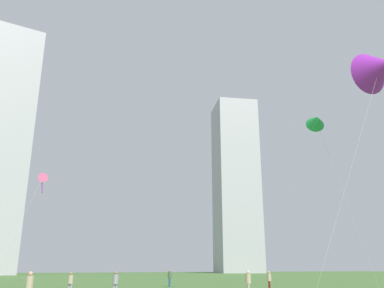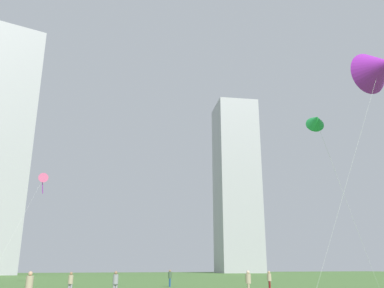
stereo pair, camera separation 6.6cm
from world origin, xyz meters
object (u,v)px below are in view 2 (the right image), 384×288
(kite_flying_1, at_px, (43,178))
(person_standing_2, at_px, (29,286))
(person_standing_0, at_px, (248,281))
(person_standing_3, at_px, (71,282))
(person_standing_1, at_px, (269,279))
(person_standing_4, at_px, (115,282))
(person_standing_6, at_px, (170,277))
(kite_flying_2, at_px, (316,121))
(distant_highrise_1, at_px, (237,184))
(kite_flying_0, at_px, (379,68))

(kite_flying_1, bearing_deg, person_standing_2, -89.89)
(person_standing_0, height_order, person_standing_2, person_standing_2)
(person_standing_3, bearing_deg, person_standing_0, -176.19)
(person_standing_1, bearing_deg, kite_flying_1, 63.15)
(person_standing_3, xyz_separation_m, person_standing_4, (2.97, -2.69, 0.05))
(person_standing_6, relative_size, kite_flying_2, 0.14)
(person_standing_4, xyz_separation_m, kite_flying_1, (-5.87, 23.89, 12.11))
(kite_flying_1, xyz_separation_m, distant_highrise_1, (67.03, 77.00, 18.25))
(kite_flying_1, bearing_deg, person_standing_0, -59.91)
(person_standing_2, height_order, distant_highrise_1, distant_highrise_1)
(person_standing_2, bearing_deg, distant_highrise_1, 115.11)
(kite_flying_0, relative_size, distant_highrise_1, 0.25)
(person_standing_4, relative_size, person_standing_6, 1.01)
(distant_highrise_1, bearing_deg, kite_flying_2, -102.82)
(kite_flying_0, bearing_deg, person_standing_4, 134.77)
(person_standing_3, height_order, person_standing_6, person_standing_6)
(person_standing_0, distance_m, distant_highrise_1, 119.62)
(person_standing_0, height_order, distant_highrise_1, distant_highrise_1)
(kite_flying_0, bearing_deg, person_standing_6, 100.90)
(person_standing_4, distance_m, kite_flying_2, 18.57)
(person_standing_4, height_order, person_standing_6, person_standing_4)
(person_standing_1, height_order, distant_highrise_1, distant_highrise_1)
(person_standing_0, relative_size, person_standing_3, 1.07)
(person_standing_2, xyz_separation_m, person_standing_3, (2.84, 8.01, -0.08))
(person_standing_6, height_order, kite_flying_0, kite_flying_0)
(person_standing_1, xyz_separation_m, person_standing_4, (-14.63, -2.89, 0.04))
(person_standing_6, relative_size, kite_flying_1, 0.13)
(kite_flying_1, bearing_deg, person_standing_4, -76.21)
(person_standing_4, bearing_deg, kite_flying_0, -42.04)
(person_standing_0, xyz_separation_m, kite_flying_2, (2.39, -6.54, 10.88))
(person_standing_6, bearing_deg, distant_highrise_1, 157.39)
(person_standing_3, relative_size, person_standing_4, 0.95)
(person_standing_4, relative_size, kite_flying_2, 0.14)
(person_standing_0, xyz_separation_m, person_standing_2, (-15.32, -2.68, 0.01))
(person_standing_3, bearing_deg, person_standing_4, 164.79)
(person_standing_1, distance_m, distant_highrise_1, 112.66)
(kite_flying_2, bearing_deg, kite_flying_0, -69.62)
(person_standing_4, bearing_deg, person_standing_6, 61.24)
(person_standing_1, relative_size, kite_flying_1, 0.12)
(person_standing_3, bearing_deg, person_standing_2, 97.40)
(kite_flying_2, bearing_deg, person_standing_2, 167.72)
(person_standing_2, distance_m, person_standing_6, 23.49)
(distant_highrise_1, bearing_deg, person_standing_1, -104.11)
(person_standing_3, bearing_deg, person_standing_6, -109.63)
(person_standing_3, xyz_separation_m, person_standing_6, (11.33, 10.72, 0.04))
(person_standing_0, relative_size, person_standing_6, 1.03)
(person_standing_4, bearing_deg, person_standing_3, 141.04)
(person_standing_4, distance_m, distant_highrise_1, 121.83)
(person_standing_1, xyz_separation_m, person_standing_6, (-6.27, 10.51, 0.03))
(person_standing_2, distance_m, distant_highrise_1, 129.18)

